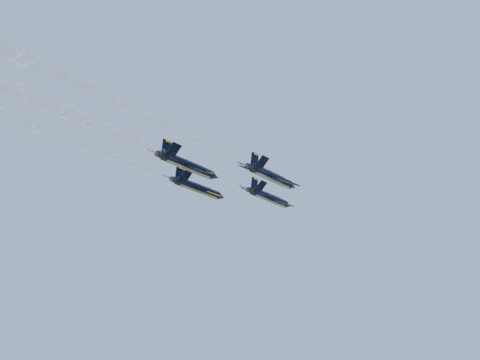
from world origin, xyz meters
The scene contains 5 objects.
jet_lead centered at (-2.08, 17.22, 103.14)m, with size 12.11×16.69×5.60m.
jet_left centered at (-10.33, 3.07, 103.14)m, with size 12.11×16.69×5.60m.
jet_right centered at (6.05, 3.48, 103.14)m, with size 12.11×16.69×5.60m.
jet_slot centered at (-2.95, -10.19, 103.14)m, with size 12.11×16.69×5.60m.
smoke_trail_lead centered at (-4.37, -43.57, 103.17)m, with size 5.27×79.19×3.39m.
Camera 1 is at (57.05, -90.18, 72.38)m, focal length 45.00 mm.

